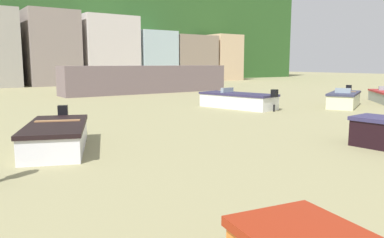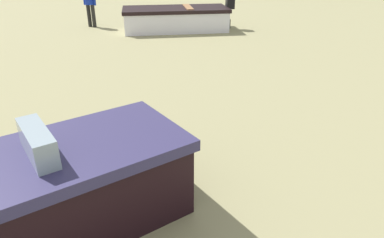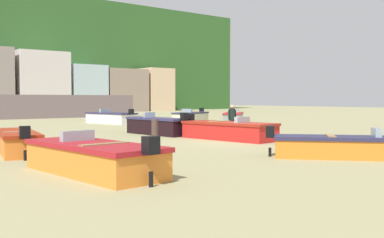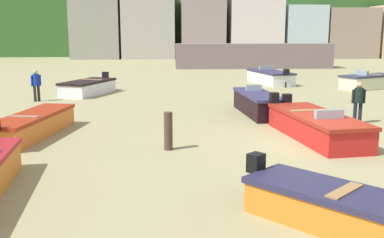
{
  "view_description": "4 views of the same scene",
  "coord_description": "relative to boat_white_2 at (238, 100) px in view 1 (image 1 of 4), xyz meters",
  "views": [
    {
      "loc": [
        -12.14,
        0.7,
        2.56
      ],
      "look_at": [
        -3.86,
        12.59,
        0.42
      ],
      "focal_mm": 35.37,
      "sensor_mm": 36.0,
      "label": 1
    },
    {
      "loc": [
        2.34,
        5.94,
        2.65
      ],
      "look_at": [
        -0.38,
        7.54,
        1.13
      ],
      "focal_mm": 32.78,
      "sensor_mm": 36.0,
      "label": 2
    },
    {
      "loc": [
        -13.99,
        -15.12,
        1.96
      ],
      "look_at": [
        0.41,
        3.75,
        0.88
      ],
      "focal_mm": 41.96,
      "sensor_mm": 36.0,
      "label": 3
    },
    {
      "loc": [
        -4.55,
        -13.73,
        3.55
      ],
      "look_at": [
        -3.78,
        1.31,
        0.61
      ],
      "focal_mm": 42.25,
      "sensor_mm": 36.0,
      "label": 4
    }
  ],
  "objects": [
    {
      "name": "townhouse_centre_left",
      "position": [
        -2.48,
        29.95,
        3.83
      ],
      "size": [
        5.68,
        5.82,
        8.54
      ],
      "primitive_type": "cube",
      "color": "gray",
      "rests_on": "ground"
    },
    {
      "name": "townhouse_far_right",
      "position": [
        23.03,
        29.54,
        2.97
      ],
      "size": [
        4.54,
        5.01,
        6.82
      ],
      "primitive_type": "cube",
      "color": "beige",
      "rests_on": "ground"
    },
    {
      "name": "headland_hill",
      "position": [
        -2.41,
        49.04,
        8.33
      ],
      "size": [
        90.0,
        32.0,
        17.54
      ],
      "primitive_type": "cube",
      "color": "#2F5A26",
      "rests_on": "ground"
    },
    {
      "name": "boat_cream_3",
      "position": [
        5.54,
        -3.16,
        0.01
      ],
      "size": [
        4.13,
        3.04,
        1.19
      ],
      "rotation": [
        0.0,
        0.0,
        2.03
      ],
      "color": "beige",
      "rests_on": "ground"
    },
    {
      "name": "harbor_pier",
      "position": [
        1.24,
        13.04,
        0.73
      ],
      "size": [
        15.08,
        2.4,
        2.35
      ],
      "primitive_type": "cube",
      "color": "slate",
      "rests_on": "ground"
    },
    {
      "name": "townhouse_right",
      "position": [
        17.06,
        30.03,
        2.8
      ],
      "size": [
        6.63,
        5.99,
        6.48
      ],
      "primitive_type": "cube",
      "color": "gray",
      "rests_on": "ground"
    },
    {
      "name": "townhouse_centre_right",
      "position": [
        10.88,
        30.53,
        2.97
      ],
      "size": [
        5.23,
        6.98,
        6.82
      ],
      "primitive_type": "cube",
      "color": "#ACC4CD",
      "rests_on": "ground"
    },
    {
      "name": "boat_white_2",
      "position": [
        0.0,
        0.0,
        0.0
      ],
      "size": [
        2.58,
        4.92,
        1.18
      ],
      "rotation": [
        0.0,
        0.0,
        0.2
      ],
      "color": "white",
      "rests_on": "ground"
    },
    {
      "name": "boat_white_9",
      "position": [
        -11.55,
        -4.93,
        -0.03
      ],
      "size": [
        2.91,
        4.08,
        1.12
      ],
      "rotation": [
        0.0,
        0.0,
        2.76
      ],
      "color": "silver",
      "rests_on": "ground"
    },
    {
      "name": "townhouse_centre",
      "position": [
        4.42,
        29.76,
        3.74
      ],
      "size": [
        6.82,
        5.44,
        8.37
      ],
      "primitive_type": "cube",
      "color": "silver",
      "rests_on": "ground"
    }
  ]
}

